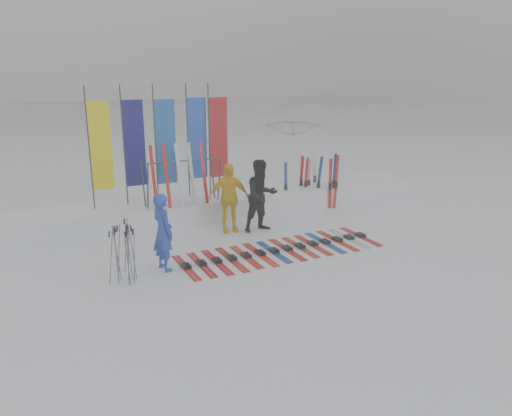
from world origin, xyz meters
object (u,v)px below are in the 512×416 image
person_black (261,196)px  ski_rack (182,175)px  tent_canopy (292,157)px  ski_row (281,250)px  person_blue (163,232)px  person_yellow (228,198)px

person_black → ski_rack: size_ratio=0.94×
tent_canopy → ski_row: (-3.01, -4.68, -1.28)m
person_blue → ski_row: 2.91m
ski_row → person_black: bearing=79.9°
person_yellow → ski_rack: (-0.90, 1.13, 0.46)m
person_blue → tent_canopy: 7.39m
person_blue → ski_row: person_blue is taller
person_black → tent_canopy: (2.73, 3.08, 0.35)m
person_yellow → ski_row: size_ratio=0.38×
tent_canopy → person_black: bearing=-131.6°
person_yellow → ski_rack: bearing=138.9°
ski_rack → person_black: bearing=-40.8°
person_black → ski_rack: bearing=135.1°
person_blue → tent_canopy: size_ratio=0.58×
person_black → tent_canopy: tent_canopy is taller
ski_row → ski_rack: ski_rack is taller
person_blue → ski_rack: 3.29m
tent_canopy → person_blue: bearing=-142.0°
person_blue → tent_canopy: (5.81, 4.54, 0.47)m
person_blue → person_black: person_black is taller
person_yellow → ski_rack: 1.51m
ski_rack → ski_row: bearing=-65.3°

